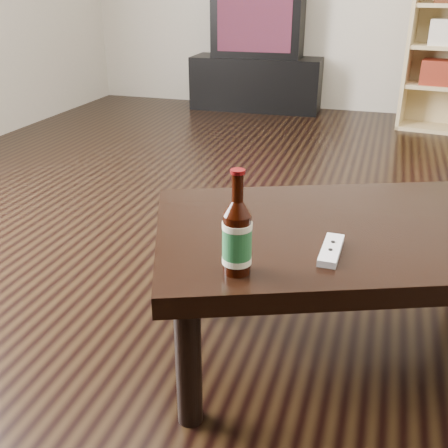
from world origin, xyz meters
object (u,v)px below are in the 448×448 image
(beer_bottle, at_px, (237,238))
(remote, at_px, (331,250))
(tv_stand, at_px, (258,82))
(tv, at_px, (260,21))
(coffee_table, at_px, (357,244))

(beer_bottle, xyz_separation_m, remote, (0.19, 0.15, -0.08))
(tv_stand, bearing_deg, tv, -90.00)
(tv, height_order, remote, tv)
(tv_stand, relative_size, coffee_table, 0.88)
(coffee_table, height_order, remote, remote)
(tv_stand, relative_size, remote, 6.97)
(beer_bottle, bearing_deg, remote, 38.46)
(tv, xyz_separation_m, coffee_table, (1.08, -3.24, -0.36))
(tv_stand, height_order, coffee_table, tv_stand)
(tv_stand, xyz_separation_m, tv, (0.00, -0.00, 0.50))
(coffee_table, height_order, beer_bottle, beer_bottle)
(remote, bearing_deg, tv_stand, 108.11)
(tv, height_order, coffee_table, tv)
(coffee_table, relative_size, beer_bottle, 5.14)
(tv, distance_m, coffee_table, 3.44)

